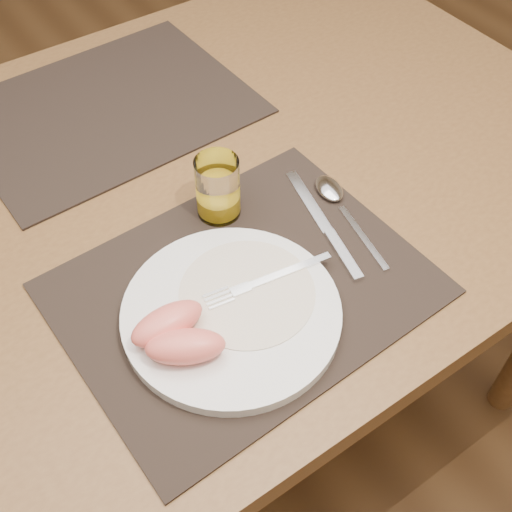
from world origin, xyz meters
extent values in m
plane|color=brown|center=(0.00, 0.00, 0.00)|extent=(5.00, 5.00, 0.00)
cube|color=brown|center=(0.00, 0.00, 0.73)|extent=(1.40, 0.90, 0.04)
cylinder|color=brown|center=(0.62, 0.37, 0.35)|extent=(0.06, 0.06, 0.71)
cube|color=black|center=(-0.01, -0.22, 0.75)|extent=(0.46, 0.37, 0.00)
cube|color=black|center=(0.01, 0.22, 0.75)|extent=(0.46, 0.36, 0.00)
cylinder|color=white|center=(-0.05, -0.25, 0.76)|extent=(0.27, 0.27, 0.02)
cylinder|color=white|center=(-0.02, -0.24, 0.77)|extent=(0.17, 0.17, 0.00)
cube|color=silver|center=(0.04, -0.24, 0.77)|extent=(0.12, 0.03, 0.00)
cube|color=silver|center=(-0.03, -0.23, 0.77)|extent=(0.03, 0.02, 0.00)
cube|color=silver|center=(-0.06, -0.23, 0.77)|extent=(0.04, 0.03, 0.00)
cube|color=silver|center=(0.15, -0.15, 0.76)|extent=(0.04, 0.13, 0.00)
cube|color=silver|center=(0.12, -0.25, 0.76)|extent=(0.03, 0.09, 0.01)
cube|color=silver|center=(0.17, -0.24, 0.76)|extent=(0.03, 0.12, 0.00)
ellipsoid|color=silver|center=(0.19, -0.14, 0.76)|extent=(0.05, 0.06, 0.01)
cylinder|color=white|center=(0.03, -0.09, 0.80)|extent=(0.06, 0.06, 0.09)
cylinder|color=gold|center=(0.03, -0.09, 0.77)|extent=(0.05, 0.05, 0.03)
ellipsoid|color=#F47663|center=(-0.13, -0.27, 0.79)|extent=(0.10, 0.08, 0.04)
ellipsoid|color=#F47663|center=(-0.13, -0.24, 0.79)|extent=(0.09, 0.04, 0.04)
camera|label=1|loc=(-0.28, -0.64, 1.41)|focal=45.00mm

